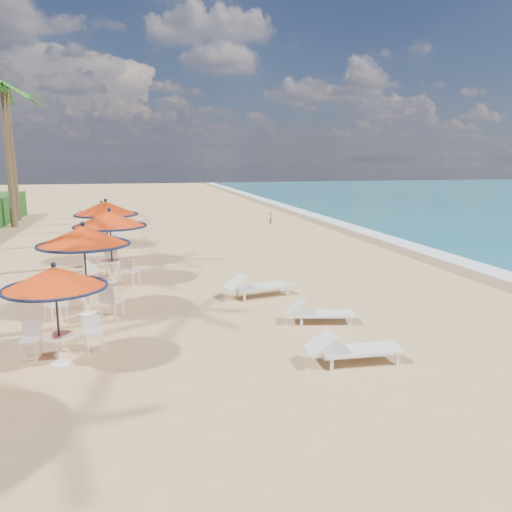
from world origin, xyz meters
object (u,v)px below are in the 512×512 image
Objects in this scene: lounger_mid at (318,312)px; station_4 at (103,212)px; station_1 at (84,244)px; station_0 at (56,286)px; station_2 at (110,228)px; lounger_near at (351,348)px; lounger_far at (256,286)px; station_3 at (105,214)px.

station_4 is at bearing 127.36° from lounger_mid.
station_4 is (-0.14, 11.08, -0.24)m from station_1.
lounger_mid is (6.04, -13.21, -1.43)m from station_4.
station_2 reaches higher than station_0.
station_2 is (0.76, 7.04, 0.23)m from station_0.
lounger_near is 0.93× the size of lounger_far.
station_1 is (0.25, 3.34, 0.30)m from station_0.
station_1 is 1.14× the size of station_4.
station_3 is at bearing -85.31° from station_4.
lounger_mid is at bearing -58.20° from station_3.
lounger_mid is 2.97m from lounger_far.
station_1 is 6.49m from lounger_mid.
station_4 is at bearing 103.28° from lounger_far.
station_2 is 10.04m from lounger_near.
station_1 is 1.17× the size of lounger_far.
station_3 is (0.44, 10.42, 0.37)m from station_0.
station_2 is 1.26× the size of lounger_near.
station_2 is at bearing 82.16° from station_1.
lounger_mid is at bearing 11.12° from station_0.
lounger_far is (4.73, -6.40, -1.67)m from station_3.
station_2 is at bearing 124.02° from lounger_near.
station_1 reaches higher than lounger_far.
station_4 is 16.94m from lounger_near.
lounger_near is at bearing -65.31° from station_3.
lounger_far is at bearing 122.03° from lounger_mid.
station_1 is at bearing -89.29° from station_4.
station_0 is at bearing -96.18° from station_2.
station_0 is 0.85× the size of station_1.
lounger_mid is (5.71, -9.21, -1.73)m from station_3.
station_3 is 8.13m from lounger_far.
station_0 is 0.96× the size of station_4.
station_2 is 8.10m from lounger_mid.
station_3 is 4.03m from station_4.
station_4 is 1.11× the size of lounger_near.
station_3 is at bearing 87.56° from station_0.
station_3 reaches higher than station_1.
station_1 is at bearing 175.18° from lounger_far.
station_0 is at bearing 169.11° from lounger_near.
station_0 is 1.06× the size of lounger_near.
lounger_far reaches higher than lounger_near.
station_2 is at bearing -84.98° from station_4.
station_3 reaches higher than lounger_far.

